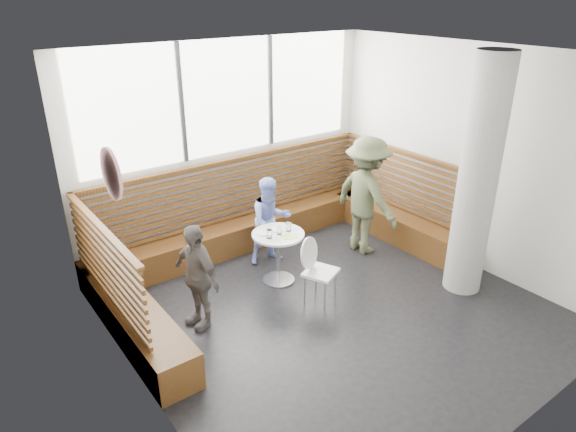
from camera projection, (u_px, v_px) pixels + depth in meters
room at (339, 197)px, 6.01m from camera, size 5.00×5.00×3.20m
booth at (258, 235)px, 7.80m from camera, size 5.00×2.50×1.44m
concrete_column at (478, 179)px, 6.58m from camera, size 0.50×0.50×3.20m
wall_art at (111, 174)px, 4.68m from camera, size 0.03×0.50×0.50m
cafe_table at (278, 247)px, 7.15m from camera, size 0.73×0.73×0.75m
cafe_chair at (318, 265)px, 6.73m from camera, size 0.43×0.42×0.90m
adult_man at (366, 196)px, 7.85m from camera, size 0.70×1.21×1.86m
child_back at (271, 221)px, 7.63m from camera, size 0.73×0.62×1.34m
child_left at (197, 276)px, 6.16m from camera, size 0.46×0.84×1.36m
plate_near at (264, 233)px, 7.07m from camera, size 0.22×0.22×0.02m
plate_far at (277, 229)px, 7.16m from camera, size 0.18×0.18×0.01m
glass_left at (269, 234)px, 6.91m from camera, size 0.08×0.08×0.12m
glass_mid at (279, 231)px, 7.02m from camera, size 0.07×0.07×0.10m
glass_right at (288, 227)px, 7.12m from camera, size 0.07×0.07×0.12m
menu_card at (290, 237)px, 6.96m from camera, size 0.24×0.21×0.00m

